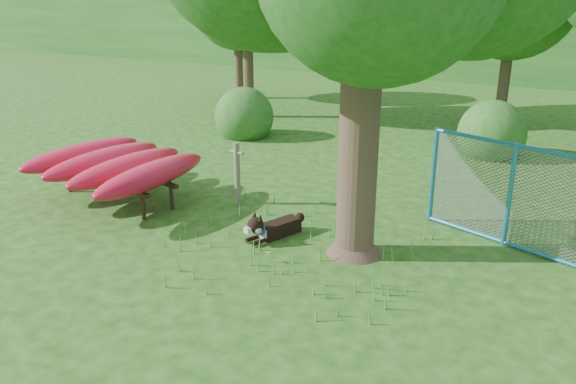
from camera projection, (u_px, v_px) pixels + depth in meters
The scene contains 10 objects.
ground at pixel (239, 272), 8.84m from camera, with size 80.00×80.00×0.00m, color #19470E.
wooden_post at pixel (237, 172), 11.50m from camera, with size 0.36×0.14×1.30m.
kayak_rack at pixel (115, 164), 11.65m from camera, with size 3.24×3.40×1.04m.
husky_dog at pixel (271, 228), 9.99m from camera, with size 0.65×1.22×0.57m.
fence_section at pixel (510, 195), 9.48m from camera, with size 3.00×1.03×3.04m.
wildflower_clump at pixel (268, 254), 9.09m from camera, with size 0.09×0.08×0.20m.
bg_tree_f at pixel (237, 5), 22.46m from camera, with size 3.60×3.60×5.55m.
shrub_left at pixel (245, 136), 17.32m from camera, with size 1.80×1.80×1.80m, color #215A1D.
shrub_mid at pixel (489, 155), 15.24m from camera, with size 1.80×1.80×1.80m, color #215A1D.
wooded_hillside at pixel (530, 16), 30.69m from camera, with size 80.00×12.00×6.00m, color #215A1D.
Camera 1 is at (4.64, -6.46, 4.12)m, focal length 35.00 mm.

